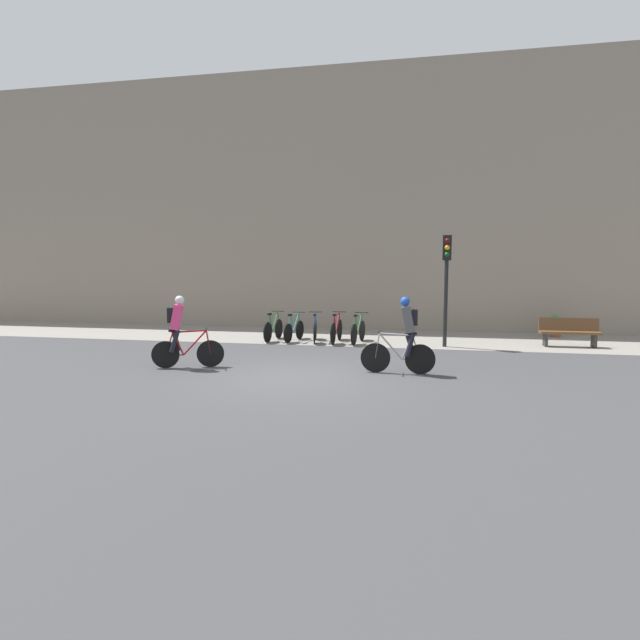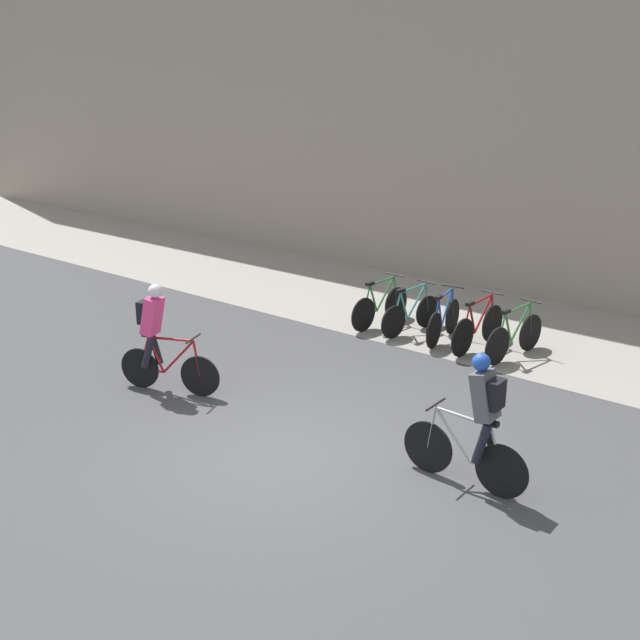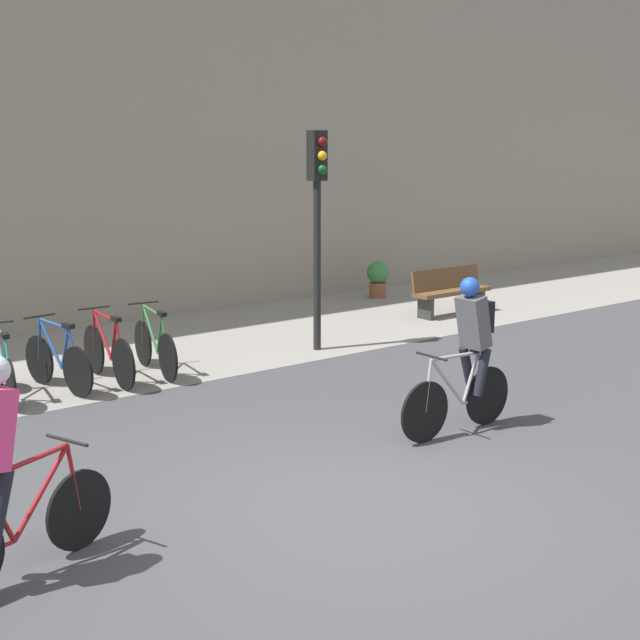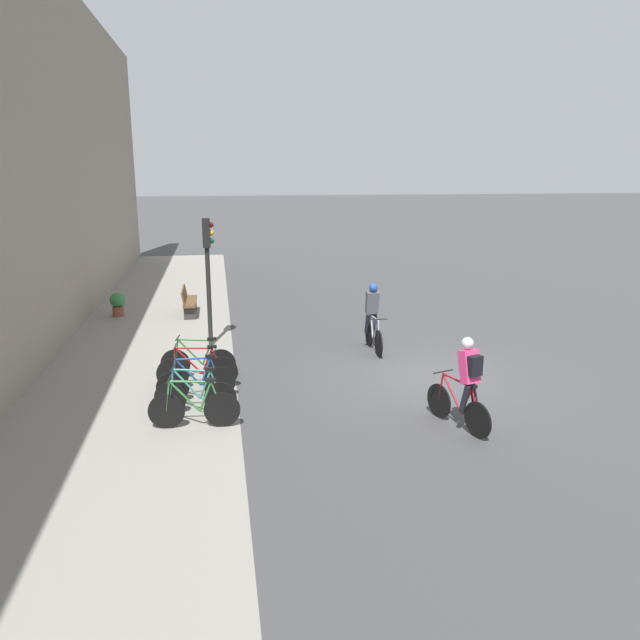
# 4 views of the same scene
# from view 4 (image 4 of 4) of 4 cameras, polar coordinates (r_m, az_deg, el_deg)

# --- Properties ---
(ground) EXTENTS (200.00, 200.00, 0.00)m
(ground) POSITION_cam_4_polar(r_m,az_deg,el_deg) (14.72, 10.23, -5.13)
(ground) COLOR #3D3D3F
(kerb_strip) EXTENTS (44.00, 4.50, 0.01)m
(kerb_strip) POSITION_cam_4_polar(r_m,az_deg,el_deg) (14.05, -16.89, -6.42)
(kerb_strip) COLOR gray
(kerb_strip) RESTS_ON ground
(cyclist_pink) EXTENTS (1.66, 0.68, 1.77)m
(cyclist_pink) POSITION_cam_4_polar(r_m,az_deg,el_deg) (11.62, 13.19, -5.51)
(cyclist_pink) COLOR black
(cyclist_pink) RESTS_ON ground
(cyclist_grey) EXTENTS (1.73, 0.46, 1.79)m
(cyclist_grey) POSITION_cam_4_polar(r_m,az_deg,el_deg) (16.45, 4.83, 0.47)
(cyclist_grey) COLOR black
(cyclist_grey) RESTS_ON ground
(parked_bike_0) EXTENTS (0.46, 1.69, 0.97)m
(parked_bike_0) POSITION_cam_4_polar(r_m,az_deg,el_deg) (11.85, -11.42, -7.82)
(parked_bike_0) COLOR black
(parked_bike_0) RESTS_ON ground
(parked_bike_1) EXTENTS (0.46, 1.61, 0.96)m
(parked_bike_1) POSITION_cam_4_polar(r_m,az_deg,el_deg) (12.53, -11.31, -6.68)
(parked_bike_1) COLOR black
(parked_bike_1) RESTS_ON ground
(parked_bike_2) EXTENTS (0.46, 1.62, 0.97)m
(parked_bike_2) POSITION_cam_4_polar(r_m,az_deg,el_deg) (13.20, -11.23, -5.56)
(parked_bike_2) COLOR black
(parked_bike_2) RESTS_ON ground
(parked_bike_3) EXTENTS (0.46, 1.76, 0.99)m
(parked_bike_3) POSITION_cam_4_polar(r_m,az_deg,el_deg) (13.88, -11.14, -4.55)
(parked_bike_3) COLOR black
(parked_bike_3) RESTS_ON ground
(parked_bike_4) EXTENTS (0.46, 1.71, 0.97)m
(parked_bike_4) POSITION_cam_4_polar(r_m,az_deg,el_deg) (14.56, -11.07, -3.70)
(parked_bike_4) COLOR black
(parked_bike_4) RESTS_ON ground
(traffic_light_pole) EXTENTS (0.26, 0.30, 3.43)m
(traffic_light_pole) POSITION_cam_4_polar(r_m,az_deg,el_deg) (16.80, -10.22, 5.58)
(traffic_light_pole) COLOR black
(traffic_light_pole) RESTS_ON ground
(bench) EXTENTS (1.75, 0.44, 0.89)m
(bench) POSITION_cam_4_polar(r_m,az_deg,el_deg) (20.89, -11.95, 1.73)
(bench) COLOR brown
(bench) RESTS_ON ground
(potted_plant) EXTENTS (0.48, 0.48, 0.78)m
(potted_plant) POSITION_cam_4_polar(r_m,az_deg,el_deg) (21.30, -18.02, 1.48)
(potted_plant) COLOR brown
(potted_plant) RESTS_ON ground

